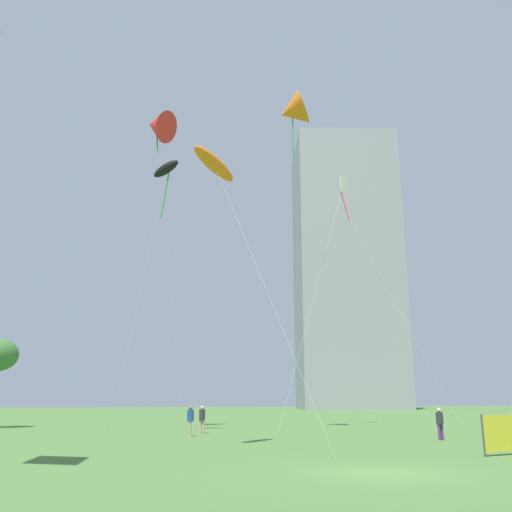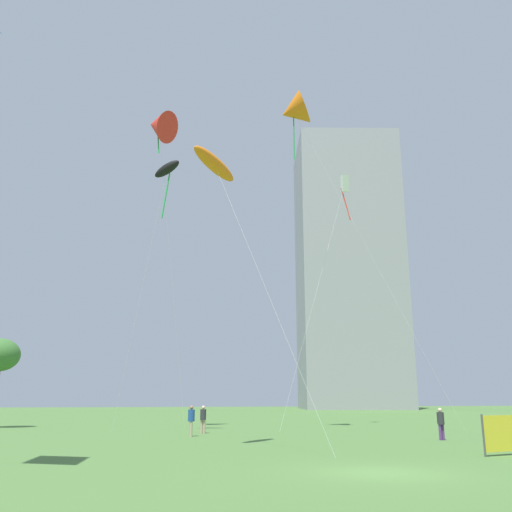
{
  "view_description": "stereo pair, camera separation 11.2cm",
  "coord_description": "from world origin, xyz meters",
  "px_view_note": "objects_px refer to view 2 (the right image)",
  "views": [
    {
      "loc": [
        -7.97,
        -16.59,
        2.19
      ],
      "look_at": [
        -2.4,
        6.39,
        8.29
      ],
      "focal_mm": 38.91,
      "sensor_mm": 36.0,
      "label": 1
    },
    {
      "loc": [
        -7.86,
        -16.62,
        2.19
      ],
      "look_at": [
        -2.4,
        6.39,
        8.29
      ],
      "focal_mm": 38.91,
      "sensor_mm": 36.0,
      "label": 2
    }
  ],
  "objects_px": {
    "kite_flying_5": "(345,185)",
    "event_banner": "(506,433)",
    "person_standing_1": "(191,419)",
    "distant_highrise_0": "(347,271)",
    "person_standing_2": "(203,417)",
    "kite_flying_4": "(293,111)",
    "kite_flying_0": "(215,165)",
    "kite_flying_1": "(167,170)",
    "kite_flying_2": "(159,126)",
    "person_standing_0": "(441,421)"
  },
  "relations": [
    {
      "from": "kite_flying_4",
      "to": "distant_highrise_0",
      "type": "distance_m",
      "value": 85.25
    },
    {
      "from": "kite_flying_4",
      "to": "kite_flying_2",
      "type": "bearing_deg",
      "value": 161.18
    },
    {
      "from": "person_standing_0",
      "to": "person_standing_2",
      "type": "xyz_separation_m",
      "value": [
        -11.81,
        9.1,
        0.03
      ]
    },
    {
      "from": "person_standing_2",
      "to": "kite_flying_1",
      "type": "distance_m",
      "value": 17.35
    },
    {
      "from": "person_standing_1",
      "to": "event_banner",
      "type": "bearing_deg",
      "value": 41.2
    },
    {
      "from": "kite_flying_0",
      "to": "kite_flying_1",
      "type": "height_order",
      "value": "kite_flying_1"
    },
    {
      "from": "person_standing_2",
      "to": "person_standing_0",
      "type": "bearing_deg",
      "value": -16.35
    },
    {
      "from": "kite_flying_4",
      "to": "kite_flying_5",
      "type": "relative_size",
      "value": 1.2
    },
    {
      "from": "kite_flying_0",
      "to": "event_banner",
      "type": "xyz_separation_m",
      "value": [
        11.26,
        -4.99,
        -12.66
      ]
    },
    {
      "from": "kite_flying_1",
      "to": "kite_flying_2",
      "type": "xyz_separation_m",
      "value": [
        -0.51,
        4.67,
        5.82
      ]
    },
    {
      "from": "kite_flying_4",
      "to": "event_banner",
      "type": "bearing_deg",
      "value": -80.93
    },
    {
      "from": "kite_flying_4",
      "to": "distant_highrise_0",
      "type": "xyz_separation_m",
      "value": [
        36.63,
        76.76,
        5.77
      ]
    },
    {
      "from": "kite_flying_2",
      "to": "event_banner",
      "type": "height_order",
      "value": "kite_flying_2"
    },
    {
      "from": "kite_flying_2",
      "to": "event_banner",
      "type": "xyz_separation_m",
      "value": [
        13.36,
        -21.73,
        -23.06
      ]
    },
    {
      "from": "distant_highrise_0",
      "to": "kite_flying_5",
      "type": "bearing_deg",
      "value": -100.2
    },
    {
      "from": "person_standing_1",
      "to": "kite_flying_5",
      "type": "distance_m",
      "value": 26.34
    },
    {
      "from": "kite_flying_5",
      "to": "kite_flying_0",
      "type": "bearing_deg",
      "value": -128.58
    },
    {
      "from": "kite_flying_0",
      "to": "distant_highrise_0",
      "type": "relative_size",
      "value": 0.23
    },
    {
      "from": "kite_flying_0",
      "to": "kite_flying_5",
      "type": "bearing_deg",
      "value": 51.42
    },
    {
      "from": "kite_flying_2",
      "to": "kite_flying_1",
      "type": "bearing_deg",
      "value": -83.82
    },
    {
      "from": "kite_flying_1",
      "to": "distant_highrise_0",
      "type": "distance_m",
      "value": 91.57
    },
    {
      "from": "person_standing_2",
      "to": "kite_flying_5",
      "type": "xyz_separation_m",
      "value": [
        13.36,
        6.39,
        19.95
      ]
    },
    {
      "from": "person_standing_1",
      "to": "kite_flying_4",
      "type": "distance_m",
      "value": 25.27
    },
    {
      "from": "person_standing_0",
      "to": "kite_flying_4",
      "type": "relative_size",
      "value": 0.06
    },
    {
      "from": "person_standing_0",
      "to": "person_standing_1",
      "type": "distance_m",
      "value": 14.34
    },
    {
      "from": "person_standing_1",
      "to": "distant_highrise_0",
      "type": "relative_size",
      "value": 0.03
    },
    {
      "from": "kite_flying_5",
      "to": "event_banner",
      "type": "relative_size",
      "value": 8.59
    },
    {
      "from": "distant_highrise_0",
      "to": "kite_flying_0",
      "type": "bearing_deg",
      "value": -103.85
    },
    {
      "from": "person_standing_1",
      "to": "event_banner",
      "type": "xyz_separation_m",
      "value": [
        10.94,
        -14.25,
        -0.19
      ]
    },
    {
      "from": "event_banner",
      "to": "kite_flying_2",
      "type": "bearing_deg",
      "value": 121.58
    },
    {
      "from": "kite_flying_0",
      "to": "event_banner",
      "type": "bearing_deg",
      "value": -23.92
    },
    {
      "from": "event_banner",
      "to": "kite_flying_5",
      "type": "bearing_deg",
      "value": 81.43
    },
    {
      "from": "kite_flying_1",
      "to": "event_banner",
      "type": "bearing_deg",
      "value": -53.01
    },
    {
      "from": "distant_highrise_0",
      "to": "event_banner",
      "type": "xyz_separation_m",
      "value": [
        -33.73,
        -94.93,
        -29.6
      ]
    },
    {
      "from": "person_standing_0",
      "to": "kite_flying_0",
      "type": "relative_size",
      "value": 0.12
    },
    {
      "from": "person_standing_1",
      "to": "kite_flying_5",
      "type": "xyz_separation_m",
      "value": [
        14.49,
        9.31,
        19.93
      ]
    },
    {
      "from": "kite_flying_1",
      "to": "kite_flying_0",
      "type": "bearing_deg",
      "value": -82.46
    },
    {
      "from": "kite_flying_5",
      "to": "person_standing_2",
      "type": "bearing_deg",
      "value": -154.43
    },
    {
      "from": "person_standing_1",
      "to": "kite_flying_2",
      "type": "distance_m",
      "value": 24.19
    },
    {
      "from": "person_standing_2",
      "to": "kite_flying_5",
      "type": "height_order",
      "value": "kite_flying_5"
    },
    {
      "from": "kite_flying_0",
      "to": "kite_flying_1",
      "type": "xyz_separation_m",
      "value": [
        -1.6,
        12.07,
        4.59
      ]
    },
    {
      "from": "kite_flying_5",
      "to": "person_standing_0",
      "type": "bearing_deg",
      "value": -95.72
    },
    {
      "from": "kite_flying_1",
      "to": "kite_flying_4",
      "type": "distance_m",
      "value": 11.99
    },
    {
      "from": "kite_flying_1",
      "to": "kite_flying_2",
      "type": "relative_size",
      "value": 0.74
    },
    {
      "from": "person_standing_0",
      "to": "kite_flying_4",
      "type": "height_order",
      "value": "kite_flying_4"
    },
    {
      "from": "kite_flying_0",
      "to": "kite_flying_5",
      "type": "height_order",
      "value": "kite_flying_5"
    },
    {
      "from": "person_standing_0",
      "to": "kite_flying_2",
      "type": "height_order",
      "value": "kite_flying_2"
    },
    {
      "from": "kite_flying_5",
      "to": "event_banner",
      "type": "xyz_separation_m",
      "value": [
        -3.55,
        -23.56,
        -20.12
      ]
    },
    {
      "from": "distant_highrise_0",
      "to": "event_banner",
      "type": "bearing_deg",
      "value": -96.84
    },
    {
      "from": "kite_flying_2",
      "to": "kite_flying_5",
      "type": "distance_m",
      "value": 17.26
    }
  ]
}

